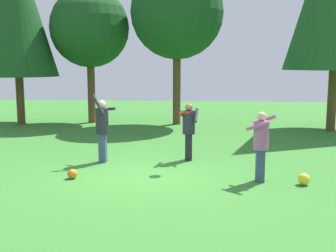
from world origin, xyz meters
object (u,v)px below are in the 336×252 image
at_px(ball_orange, 72,174).
at_px(tree_far_left, 15,5).
at_px(person_thrower, 102,125).
at_px(person_bystander, 189,127).
at_px(tree_center, 177,13).
at_px(tree_left, 90,28).
at_px(ball_yellow, 304,179).
at_px(person_catcher, 261,141).
at_px(frisbee, 184,113).

xyz_separation_m(ball_orange, tree_far_left, (-4.94, 8.48, 4.97)).
distance_m(person_thrower, person_bystander, 2.34).
height_order(tree_center, tree_left, tree_center).
relative_size(person_bystander, tree_left, 0.27).
bearing_deg(tree_left, ball_yellow, -52.24).
height_order(person_catcher, ball_yellow, person_catcher).
distance_m(person_bystander, tree_center, 7.90).
xyz_separation_m(person_bystander, tree_far_left, (-7.57, 6.37, 4.16)).
bearing_deg(frisbee, person_catcher, -28.52).
distance_m(person_bystander, tree_left, 9.02).
bearing_deg(tree_far_left, person_catcher, -42.14).
bearing_deg(person_catcher, person_thrower, 7.06).
distance_m(person_catcher, tree_center, 9.94).
bearing_deg(tree_center, tree_far_left, -175.88).
bearing_deg(tree_center, person_bystander, -83.80).
bearing_deg(tree_far_left, ball_orange, -59.77).
relative_size(tree_center, tree_left, 1.14).
relative_size(ball_orange, ball_yellow, 0.86).
xyz_separation_m(person_bystander, frisbee, (-0.08, -1.03, 0.51)).
relative_size(person_catcher, tree_left, 0.27).
bearing_deg(tree_left, frisbee, -60.98).
distance_m(frisbee, ball_orange, 3.06).
bearing_deg(person_bystander, frisbee, -0.00).
relative_size(person_thrower, tree_center, 0.27).
xyz_separation_m(person_catcher, tree_center, (-2.42, 8.85, 3.82)).
height_order(frisbee, tree_far_left, tree_far_left).
height_order(ball_orange, ball_yellow, ball_yellow).
bearing_deg(person_bystander, person_thrower, -74.89).
distance_m(person_thrower, frisbee, 2.34).
xyz_separation_m(person_catcher, tree_left, (-6.25, 9.06, 3.23)).
relative_size(frisbee, ball_orange, 1.24).
relative_size(person_bystander, ball_orange, 6.89).
bearing_deg(person_catcher, tree_far_left, -13.63).
bearing_deg(ball_yellow, tree_left, 127.76).
xyz_separation_m(person_catcher, frisbee, (-1.76, 0.96, 0.50)).
relative_size(person_catcher, tree_center, 0.24).
bearing_deg(tree_center, person_catcher, -74.71).
height_order(tree_center, tree_far_left, tree_far_left).
height_order(person_catcher, tree_far_left, tree_far_left).
height_order(frisbee, tree_center, tree_center).
bearing_deg(ball_orange, tree_left, 102.01).
xyz_separation_m(frisbee, tree_far_left, (-7.48, 7.41, 3.65)).
distance_m(person_catcher, ball_orange, 4.38).
bearing_deg(person_catcher, tree_left, -26.87).
distance_m(person_catcher, tree_left, 11.47).
bearing_deg(person_catcher, person_bystander, -21.39).
height_order(person_bystander, tree_far_left, tree_far_left).
xyz_separation_m(ball_yellow, tree_center, (-3.35, 9.06, 4.62)).
bearing_deg(tree_left, ball_orange, -77.99).
distance_m(person_thrower, ball_orange, 1.93).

